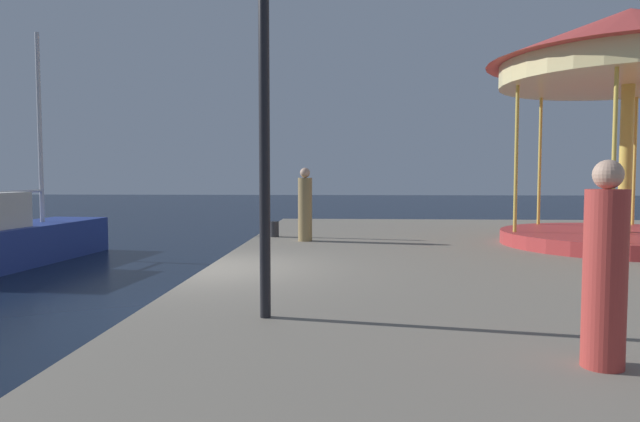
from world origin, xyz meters
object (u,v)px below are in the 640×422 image
object	(u,v)px
bollard_north	(274,229)
person_near_carousel	(305,207)
lamp_post_mid_promenade	(264,26)
sailboat_blue	(7,238)
person_by_the_water	(605,271)
carousel	(629,70)

from	to	relation	value
bollard_north	person_near_carousel	distance (m)	1.39
lamp_post_mid_promenade	bollard_north	distance (m)	8.84
lamp_post_mid_promenade	person_near_carousel	world-z (taller)	lamp_post_mid_promenade
sailboat_blue	person_by_the_water	bearing A→B (deg)	-40.77
sailboat_blue	lamp_post_mid_promenade	xyz separation A→B (m)	(8.06, -8.07, 3.24)
sailboat_blue	bollard_north	size ratio (longest dim) A/B	16.27
carousel	person_by_the_water	world-z (taller)	carousel
lamp_post_mid_promenade	person_near_carousel	size ratio (longest dim) A/B	2.67
sailboat_blue	lamp_post_mid_promenade	distance (m)	11.86
bollard_north	person_near_carousel	xyz separation A→B (m)	(0.87, -0.88, 0.63)
sailboat_blue	carousel	size ratio (longest dim) A/B	1.06
carousel	lamp_post_mid_promenade	xyz separation A→B (m)	(-7.09, -6.84, -0.71)
sailboat_blue	person_by_the_water	world-z (taller)	sailboat_blue
lamp_post_mid_promenade	person_near_carousel	xyz separation A→B (m)	(-0.15, 7.37, -2.36)
person_by_the_water	person_near_carousel	size ratio (longest dim) A/B	0.97
lamp_post_mid_promenade	person_by_the_water	bearing A→B (deg)	-26.11
bollard_north	person_near_carousel	world-z (taller)	person_near_carousel
sailboat_blue	person_by_the_water	xyz separation A→B (m)	(11.08, -9.56, 0.85)
person_near_carousel	person_by_the_water	bearing A→B (deg)	-70.26
sailboat_blue	lamp_post_mid_promenade	size ratio (longest dim) A/B	1.38
person_by_the_water	person_near_carousel	bearing A→B (deg)	109.74
person_by_the_water	person_near_carousel	world-z (taller)	person_near_carousel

